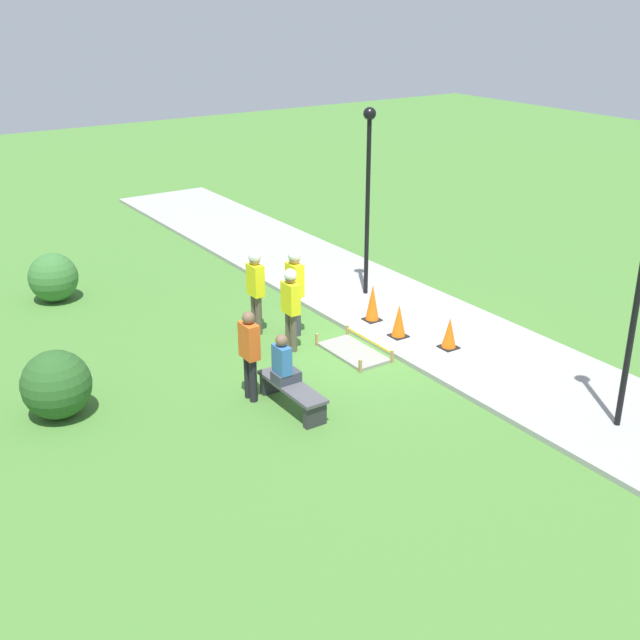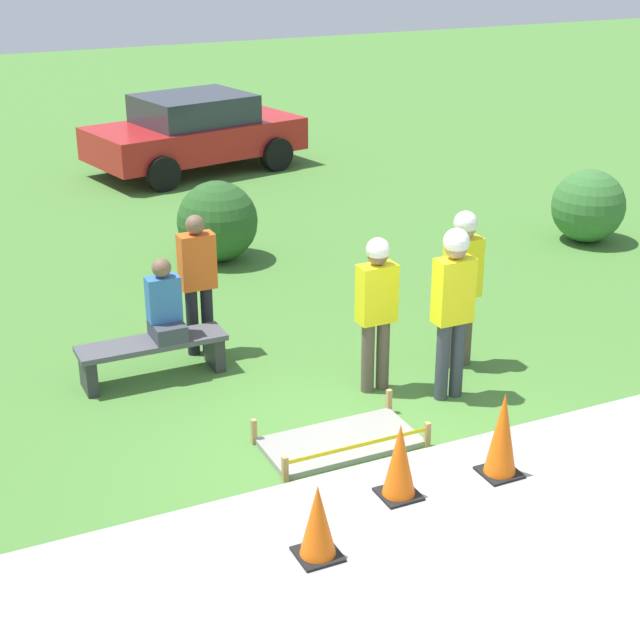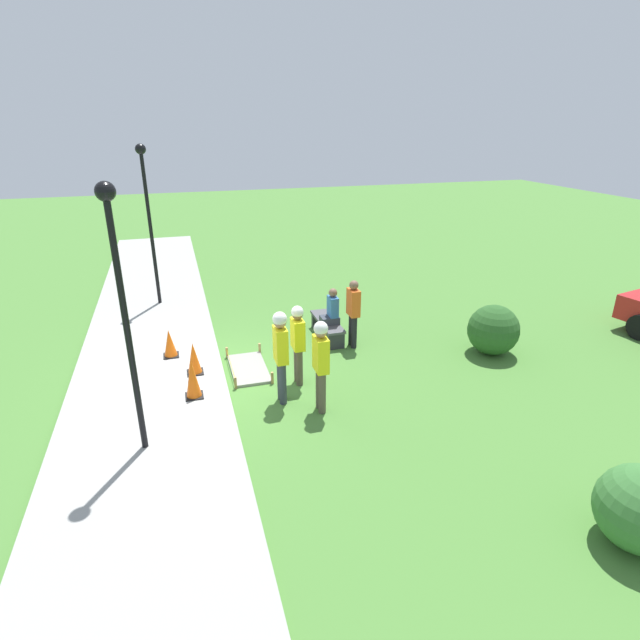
% 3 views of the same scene
% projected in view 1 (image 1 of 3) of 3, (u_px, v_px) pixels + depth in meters
% --- Properties ---
extents(ground_plane, '(60.00, 60.00, 0.00)m').
position_uv_depth(ground_plane, '(368.00, 343.00, 16.34)').
color(ground_plane, '#477A33').
extents(sidewalk, '(28.00, 3.08, 0.10)m').
position_uv_depth(sidewalk, '(426.00, 325.00, 17.11)').
color(sidewalk, '#9E9E99').
rests_on(sidewalk, ground_plane).
extents(wet_concrete_patch, '(1.53, 0.81, 0.26)m').
position_uv_depth(wet_concrete_patch, '(353.00, 352.00, 15.87)').
color(wet_concrete_patch, gray).
rests_on(wet_concrete_patch, ground_plane).
extents(traffic_cone_near_patch, '(0.34, 0.34, 0.64)m').
position_uv_depth(traffic_cone_near_patch, '(449.00, 333.00, 15.79)').
color(traffic_cone_near_patch, black).
rests_on(traffic_cone_near_patch, sidewalk).
extents(traffic_cone_far_patch, '(0.34, 0.34, 0.69)m').
position_uv_depth(traffic_cone_far_patch, '(399.00, 321.00, 16.29)').
color(traffic_cone_far_patch, black).
rests_on(traffic_cone_far_patch, sidewalk).
extents(traffic_cone_sidewalk_edge, '(0.34, 0.34, 0.81)m').
position_uv_depth(traffic_cone_sidewalk_edge, '(372.00, 303.00, 17.07)').
color(traffic_cone_sidewalk_edge, black).
rests_on(traffic_cone_sidewalk_edge, sidewalk).
extents(park_bench, '(1.62, 0.44, 0.45)m').
position_uv_depth(park_bench, '(292.00, 392.00, 13.71)').
color(park_bench, '#2D2D33').
rests_on(park_bench, ground_plane).
extents(person_seated_on_bench, '(0.36, 0.44, 0.89)m').
position_uv_depth(person_seated_on_bench, '(283.00, 363.00, 13.64)').
color(person_seated_on_bench, '#383D47').
rests_on(person_seated_on_bench, park_bench).
extents(worker_supervisor, '(0.40, 0.25, 1.71)m').
position_uv_depth(worker_supervisor, '(291.00, 303.00, 15.69)').
color(worker_supervisor, brown).
rests_on(worker_supervisor, ground_plane).
extents(worker_assistant, '(0.40, 0.26, 1.80)m').
position_uv_depth(worker_assistant, '(256.00, 284.00, 16.46)').
color(worker_assistant, brown).
rests_on(worker_assistant, ground_plane).
extents(worker_trainee, '(0.40, 0.27, 1.86)m').
position_uv_depth(worker_trainee, '(295.00, 283.00, 16.37)').
color(worker_trainee, '#383D47').
rests_on(worker_trainee, ground_plane).
extents(bystander_in_orange_shirt, '(0.40, 0.22, 1.66)m').
position_uv_depth(bystander_in_orange_shirt, '(250.00, 351.00, 13.79)').
color(bystander_in_orange_shirt, black).
rests_on(bystander_in_orange_shirt, ground_plane).
extents(lamppost_near, '(0.28, 0.28, 4.25)m').
position_uv_depth(lamppost_near, '(368.00, 176.00, 17.69)').
color(lamppost_near, black).
rests_on(lamppost_near, sidewalk).
extents(shrub_rounded_near, '(1.17, 1.17, 1.17)m').
position_uv_depth(shrub_rounded_near, '(56.00, 385.00, 13.37)').
color(shrub_rounded_near, '#285623').
rests_on(shrub_rounded_near, ground_plane).
extents(shrub_rounded_mid, '(1.12, 1.12, 1.12)m').
position_uv_depth(shrub_rounded_mid, '(53.00, 277.00, 18.37)').
color(shrub_rounded_mid, '#387033').
rests_on(shrub_rounded_mid, ground_plane).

